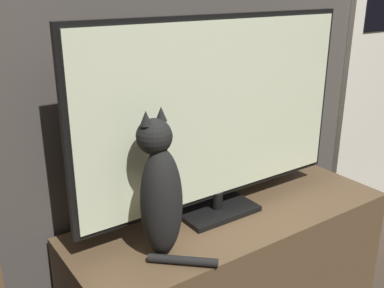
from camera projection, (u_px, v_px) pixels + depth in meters
name	position (u px, v px, depth m)	size (l,w,h in m)	color
tv_stand	(232.00, 269.00, 1.81)	(1.29, 0.47, 0.50)	brown
tv	(218.00, 116.00, 1.61)	(1.13, 0.18, 0.74)	black
cat	(160.00, 193.00, 1.40)	(0.19, 0.27, 0.49)	black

